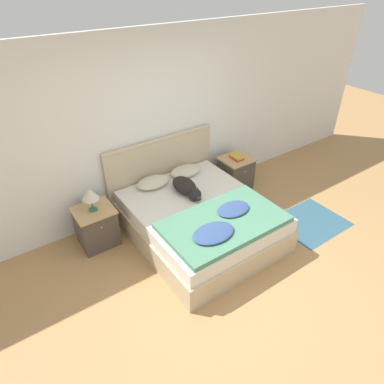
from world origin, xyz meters
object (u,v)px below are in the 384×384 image
(pillow_right, at_px, (186,171))
(table_lamp, at_px, (90,194))
(nightstand_right, at_px, (235,173))
(dog, at_px, (186,187))
(bed, at_px, (200,221))
(nightstand_left, at_px, (96,226))
(book_stack, at_px, (237,157))
(pillow_left, at_px, (153,182))

(pillow_right, relative_size, table_lamp, 1.49)
(nightstand_right, height_order, dog, dog)
(bed, xyz_separation_m, nightstand_left, (-1.20, 0.67, 0.02))
(book_stack, bearing_deg, nightstand_right, 43.01)
(bed, distance_m, nightstand_right, 1.38)
(book_stack, bearing_deg, pillow_left, 176.30)
(nightstand_right, bearing_deg, pillow_right, 174.31)
(dog, bearing_deg, pillow_right, 57.52)
(pillow_left, bearing_deg, bed, -70.04)
(pillow_left, bearing_deg, nightstand_left, -174.31)
(bed, relative_size, dog, 2.97)
(nightstand_right, bearing_deg, dog, -164.88)
(nightstand_left, relative_size, table_lamp, 1.72)
(bed, relative_size, table_lamp, 6.05)
(table_lamp, bearing_deg, nightstand_right, 0.10)
(nightstand_right, height_order, pillow_right, pillow_right)
(nightstand_left, relative_size, nightstand_right, 1.00)
(nightstand_right, relative_size, pillow_right, 1.15)
(nightstand_left, height_order, pillow_right, pillow_right)
(pillow_left, distance_m, book_stack, 1.48)
(nightstand_left, height_order, pillow_left, pillow_left)
(pillow_left, relative_size, book_stack, 2.13)
(book_stack, relative_size, table_lamp, 0.70)
(pillow_left, distance_m, table_lamp, 0.96)
(dog, relative_size, book_stack, 2.91)
(nightstand_right, distance_m, dog, 1.28)
(bed, bearing_deg, pillow_right, 70.04)
(nightstand_right, xyz_separation_m, pillow_left, (-1.48, 0.09, 0.31))
(pillow_right, bearing_deg, nightstand_right, -5.69)
(pillow_left, bearing_deg, table_lamp, -174.06)
(pillow_right, distance_m, book_stack, 0.93)
(nightstand_right, height_order, pillow_left, pillow_left)
(table_lamp, bearing_deg, bed, -28.89)
(bed, height_order, pillow_left, pillow_left)
(bed, height_order, dog, dog)
(bed, bearing_deg, pillow_left, 109.96)
(nightstand_right, distance_m, pillow_right, 0.98)
(pillow_right, height_order, book_stack, pillow_right)
(pillow_right, bearing_deg, book_stack, -5.91)
(nightstand_left, relative_size, pillow_left, 1.15)
(nightstand_right, distance_m, pillow_left, 1.51)
(table_lamp, bearing_deg, book_stack, 0.02)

